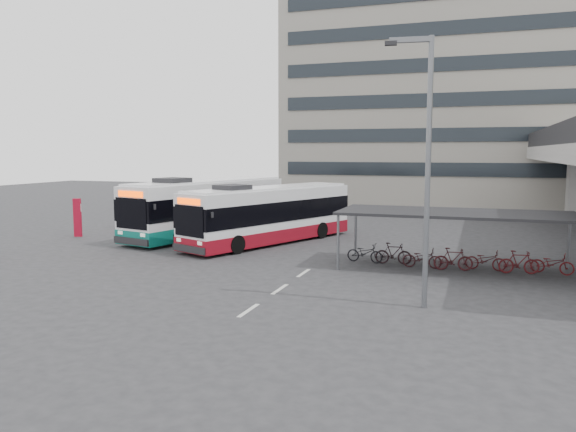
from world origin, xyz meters
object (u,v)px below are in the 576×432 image
(bus_main, at_px, (270,215))
(lamp_post, at_px, (425,156))
(bus_teal, at_px, (208,208))
(pedestrian, at_px, (209,235))

(bus_main, relative_size, lamp_post, 1.33)
(bus_main, height_order, bus_teal, bus_teal)
(bus_teal, distance_m, pedestrian, 5.39)
(bus_main, xyz_separation_m, pedestrian, (-2.26, -3.08, -0.82))
(pedestrian, bearing_deg, bus_teal, 41.75)
(bus_teal, distance_m, lamp_post, 19.16)
(bus_main, xyz_separation_m, lamp_post, (9.48, -10.82, 3.42))
(bus_main, distance_m, pedestrian, 3.90)
(pedestrian, bearing_deg, lamp_post, -108.99)
(bus_main, bearing_deg, bus_teal, -176.80)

